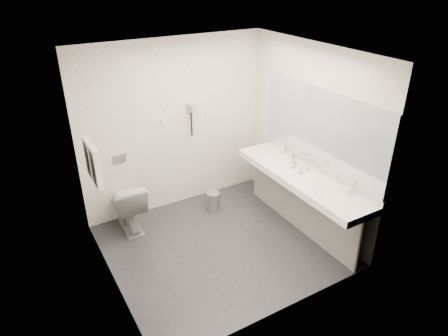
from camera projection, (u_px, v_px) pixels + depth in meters
floor at (220, 245)px, 5.37m from camera, size 2.80×2.80×0.00m
ceiling at (219, 54)px, 4.22m from camera, size 2.80×2.80×0.00m
wall_back at (175, 127)px, 5.79m from camera, size 2.80×0.00×2.80m
wall_front at (288, 213)px, 3.80m from camera, size 2.80×0.00×2.80m
wall_left at (102, 191)px, 4.17m from camera, size 0.00×2.60×2.60m
wall_right at (310, 138)px, 5.42m from camera, size 0.00×2.60×2.60m
vanity_counter at (301, 178)px, 5.35m from camera, size 0.55×2.20×0.10m
vanity_panel at (299, 205)px, 5.56m from camera, size 0.03×2.15×0.75m
vanity_post_near at (358, 245)px, 4.77m from camera, size 0.06×0.06×0.75m
vanity_post_far at (258, 174)px, 6.37m from camera, size 0.06×0.06×0.75m
mirror at (321, 129)px, 5.17m from camera, size 0.02×2.20×1.05m
basin_near at (336, 198)px, 4.84m from camera, size 0.40×0.31×0.05m
basin_far at (272, 158)px, 5.84m from camera, size 0.40×0.31×0.05m
faucet_near at (349, 187)px, 4.88m from camera, size 0.04×0.04×0.15m
faucet_far at (283, 149)px, 5.88m from camera, size 0.04×0.04×0.15m
soap_bottle_a at (300, 170)px, 5.34m from camera, size 0.06×0.06×0.12m
soap_bottle_b at (293, 164)px, 5.49m from camera, size 0.11×0.11×0.10m
soap_bottle_c at (308, 167)px, 5.41m from camera, size 0.05×0.05×0.11m
glass_left at (294, 161)px, 5.58m from camera, size 0.07×0.07×0.11m
glass_right at (293, 159)px, 5.64m from camera, size 0.07×0.07×0.10m
toilet at (128, 205)px, 5.57m from camera, size 0.44×0.74×0.73m
flush_plate at (119, 159)px, 5.54m from camera, size 0.18×0.02×0.12m
pedal_bin at (213, 202)px, 6.07m from camera, size 0.21×0.21×0.28m
bin_lid at (213, 193)px, 6.00m from camera, size 0.20×0.20×0.02m
towel_rail at (89, 145)px, 4.47m from camera, size 0.02×0.62×0.02m
towel_near at (96, 167)px, 4.47m from camera, size 0.07×0.24×0.48m
towel_far at (90, 158)px, 4.69m from camera, size 0.07×0.24×0.48m
dryer_cradle at (191, 108)px, 5.77m from camera, size 0.10×0.04×0.14m
dryer_barrel at (193, 107)px, 5.70m from camera, size 0.08×0.14×0.08m
dryer_cord at (192, 124)px, 5.87m from camera, size 0.02×0.02×0.35m
switch_plate_a at (165, 122)px, 5.67m from camera, size 0.09×0.02×0.09m
switch_plate_b at (209, 114)px, 5.99m from camera, size 0.09×0.02×0.09m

